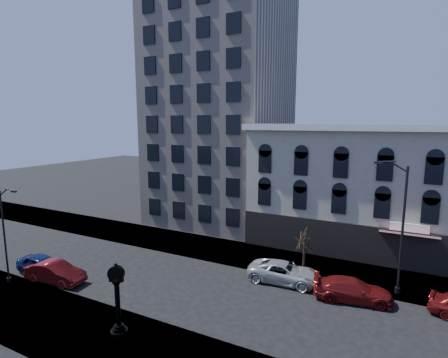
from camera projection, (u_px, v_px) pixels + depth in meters
The scene contains 13 objects.
ground at pixel (179, 284), 27.60m from camera, with size 160.00×160.00×0.00m, color black.
sidewalk_far at pixel (224, 251), 34.62m from camera, with size 160.00×6.00×0.12m, color gray.
sidewalk_near at pixel (101, 339), 20.56m from camera, with size 160.00×6.00×0.12m, color gray.
cream_tower at pixel (220, 68), 43.82m from camera, with size 15.90×15.40×42.50m.
victorian_row at pixel (366, 189), 35.20m from camera, with size 22.60×11.19×12.50m.
street_clock at pixel (118, 303), 20.56m from camera, with size 1.02×1.02×4.50m.
street_lamp_near at pixel (6, 211), 26.51m from camera, with size 2.03×0.33×7.82m.
street_lamp_far at pixel (394, 192), 24.99m from camera, with size 2.60×0.45×10.04m.
bare_tree_far at pixel (305, 237), 29.56m from camera, with size 2.26×2.26×3.88m.
car_near_a at pixel (42, 265), 29.17m from camera, with size 1.98×4.92×1.68m, color #0C194C.
car_near_b at pixel (55, 272), 27.84m from camera, with size 1.73×4.97×1.64m, color maroon.
car_far_a at pixel (284, 272), 27.86m from camera, with size 2.66×5.77×1.60m, color #A5A8AD.
car_far_b at pixel (353, 290), 24.98m from camera, with size 2.21×5.44×1.58m, color maroon.
Camera 1 is at (15.00, -21.41, 12.67)m, focal length 28.00 mm.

